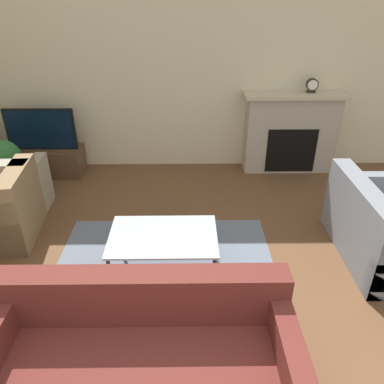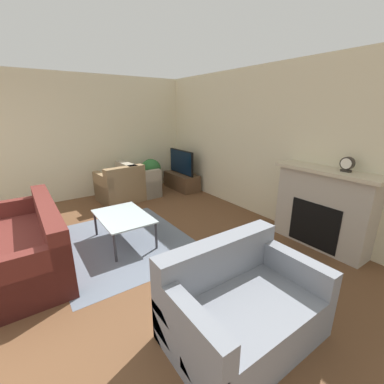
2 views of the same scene
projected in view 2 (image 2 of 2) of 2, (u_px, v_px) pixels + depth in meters
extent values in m
cube|color=beige|center=(255.00, 143.00, 4.82)|extent=(8.60, 0.06, 2.70)
cube|color=beige|center=(82.00, 138.00, 5.70)|extent=(0.06, 7.87, 2.70)
cube|color=slate|center=(123.00, 242.00, 3.98)|extent=(2.22, 1.89, 0.00)
cube|color=#B2A899|center=(323.00, 208.00, 3.73)|extent=(1.32, 0.37, 1.18)
cube|color=black|center=(313.00, 225.00, 3.69)|extent=(0.72, 0.01, 0.66)
cube|color=beige|center=(328.00, 171.00, 3.54)|extent=(1.44, 0.43, 0.05)
cube|color=brown|center=(182.00, 181.00, 6.61)|extent=(1.04, 0.47, 0.40)
cube|color=black|center=(181.00, 162.00, 6.45)|extent=(0.98, 0.05, 0.60)
cube|color=black|center=(180.00, 162.00, 6.44)|extent=(0.94, 0.01, 0.56)
cube|color=#5B231E|center=(18.00, 254.00, 3.25)|extent=(2.00, 0.99, 0.42)
cube|color=#5B231E|center=(48.00, 217.00, 3.34)|extent=(2.00, 0.20, 0.40)
cube|color=#5B231E|center=(14.00, 221.00, 3.94)|extent=(0.14, 0.99, 0.66)
cube|color=#5B231E|center=(20.00, 286.00, 2.49)|extent=(0.14, 0.99, 0.66)
cube|color=gray|center=(244.00, 317.00, 2.26)|extent=(0.91, 1.33, 0.42)
cube|color=gray|center=(219.00, 259.00, 2.41)|extent=(0.20, 1.33, 0.40)
cube|color=gray|center=(188.00, 340.00, 1.90)|extent=(0.91, 0.14, 0.66)
cube|color=gray|center=(287.00, 281.00, 2.55)|extent=(0.91, 0.14, 0.66)
cube|color=#8C704C|center=(120.00, 191.00, 5.74)|extent=(0.88, 0.95, 0.42)
cube|color=#8C704C|center=(125.00, 176.00, 5.40)|extent=(0.29, 0.89, 0.40)
cube|color=#8C704C|center=(135.00, 183.00, 5.93)|extent=(0.81, 0.22, 0.66)
cube|color=#8C704C|center=(104.00, 189.00, 5.48)|extent=(0.81, 0.22, 0.66)
cube|color=#9E937F|center=(139.00, 187.00, 6.06)|extent=(0.86, 0.79, 0.42)
cube|color=#9E937F|center=(127.00, 172.00, 5.77)|extent=(0.84, 0.23, 0.40)
cube|color=#9E937F|center=(146.00, 186.00, 5.76)|extent=(0.17, 0.76, 0.66)
cube|color=#9E937F|center=(133.00, 179.00, 6.28)|extent=(0.17, 0.76, 0.66)
cylinder|color=#333338|center=(96.00, 223.00, 4.14)|extent=(0.04, 0.04, 0.41)
cylinder|color=#333338|center=(115.00, 248.00, 3.40)|extent=(0.04, 0.04, 0.41)
cylinder|color=#333338|center=(131.00, 215.00, 4.47)|extent=(0.04, 0.04, 0.41)
cylinder|color=#333338|center=(156.00, 236.00, 3.73)|extent=(0.04, 0.04, 0.41)
cube|color=silver|center=(123.00, 216.00, 3.87)|extent=(1.02, 0.69, 0.02)
cylinder|color=#AD704C|center=(152.00, 186.00, 6.47)|extent=(0.32, 0.32, 0.22)
cylinder|color=#4C3823|center=(152.00, 179.00, 6.41)|extent=(0.03, 0.03, 0.15)
sphere|color=#2D6B33|center=(151.00, 169.00, 6.33)|extent=(0.49, 0.49, 0.49)
cube|color=#28231E|center=(346.00, 171.00, 3.37)|extent=(0.12, 0.07, 0.03)
cylinder|color=#28231E|center=(347.00, 163.00, 3.34)|extent=(0.17, 0.07, 0.17)
cylinder|color=white|center=(346.00, 164.00, 3.32)|extent=(0.14, 0.00, 0.14)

